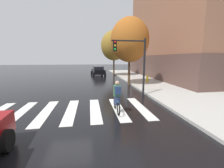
{
  "coord_description": "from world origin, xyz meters",
  "views": [
    {
      "loc": [
        1.22,
        -7.86,
        2.81
      ],
      "look_at": [
        2.48,
        0.43,
        1.34
      ],
      "focal_mm": 23.68,
      "sensor_mm": 36.0,
      "label": 1
    }
  ],
  "objects_px": {
    "cyclist": "(117,97)",
    "traffic_light_near": "(133,57)",
    "street_tree_mid": "(114,46)",
    "sedan_mid": "(98,71)",
    "fire_hydrant": "(147,79)",
    "street_tree_near": "(130,40)"
  },
  "relations": [
    {
      "from": "sedan_mid",
      "to": "street_tree_mid",
      "type": "height_order",
      "value": "street_tree_mid"
    },
    {
      "from": "cyclist",
      "to": "street_tree_mid",
      "type": "xyz_separation_m",
      "value": [
        2.42,
        15.7,
        3.87
      ]
    },
    {
      "from": "traffic_light_near",
      "to": "street_tree_mid",
      "type": "relative_size",
      "value": 0.6
    },
    {
      "from": "fire_hydrant",
      "to": "street_tree_near",
      "type": "distance_m",
      "value": 4.76
    },
    {
      "from": "sedan_mid",
      "to": "street_tree_near",
      "type": "bearing_deg",
      "value": -74.55
    },
    {
      "from": "fire_hydrant",
      "to": "street_tree_mid",
      "type": "relative_size",
      "value": 0.11
    },
    {
      "from": "sedan_mid",
      "to": "street_tree_mid",
      "type": "distance_m",
      "value": 4.86
    },
    {
      "from": "street_tree_near",
      "to": "street_tree_mid",
      "type": "height_order",
      "value": "street_tree_mid"
    },
    {
      "from": "cyclist",
      "to": "traffic_light_near",
      "type": "height_order",
      "value": "traffic_light_near"
    },
    {
      "from": "cyclist",
      "to": "street_tree_near",
      "type": "distance_m",
      "value": 8.89
    },
    {
      "from": "street_tree_near",
      "to": "street_tree_mid",
      "type": "relative_size",
      "value": 0.98
    },
    {
      "from": "sedan_mid",
      "to": "traffic_light_near",
      "type": "height_order",
      "value": "traffic_light_near"
    },
    {
      "from": "cyclist",
      "to": "fire_hydrant",
      "type": "distance_m",
      "value": 9.79
    },
    {
      "from": "cyclist",
      "to": "street_tree_near",
      "type": "bearing_deg",
      "value": 70.51
    },
    {
      "from": "cyclist",
      "to": "street_tree_mid",
      "type": "distance_m",
      "value": 16.35
    },
    {
      "from": "sedan_mid",
      "to": "cyclist",
      "type": "bearing_deg",
      "value": -90.07
    },
    {
      "from": "cyclist",
      "to": "street_tree_near",
      "type": "height_order",
      "value": "street_tree_near"
    },
    {
      "from": "street_tree_near",
      "to": "cyclist",
      "type": "bearing_deg",
      "value": -109.49
    },
    {
      "from": "sedan_mid",
      "to": "fire_hydrant",
      "type": "relative_size",
      "value": 5.76
    },
    {
      "from": "sedan_mid",
      "to": "fire_hydrant",
      "type": "height_order",
      "value": "sedan_mid"
    },
    {
      "from": "sedan_mid",
      "to": "street_tree_mid",
      "type": "bearing_deg",
      "value": -32.66
    },
    {
      "from": "traffic_light_near",
      "to": "street_tree_mid",
      "type": "height_order",
      "value": "street_tree_mid"
    }
  ]
}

